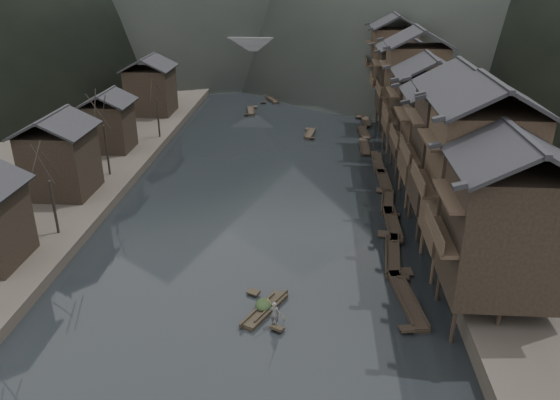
{
  "coord_description": "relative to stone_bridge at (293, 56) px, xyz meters",
  "views": [
    {
      "loc": [
        5.02,
        -39.94,
        22.83
      ],
      "look_at": [
        1.87,
        6.04,
        2.5
      ],
      "focal_mm": 35.0,
      "sensor_mm": 36.0,
      "label": 1
    }
  ],
  "objects": [
    {
      "name": "bamboo_pole",
      "position": [
        2.76,
        -81.6,
        -1.35
      ],
      "size": [
        1.17,
        2.03,
        3.13
      ],
      "primitive_type": "cylinder",
      "rotation": [
        0.63,
        0.0,
        -0.51
      ],
      "color": "#8C7A51",
      "rests_on": "boatman"
    },
    {
      "name": "moored_sampans",
      "position": [
        12.15,
        -45.72,
        -4.91
      ],
      "size": [
        2.76,
        74.38,
        0.47
      ],
      "color": "black",
      "rests_on": "water"
    },
    {
      "name": "left_bank",
      "position": [
        -35.0,
        -32.0,
        -4.51
      ],
      "size": [
        40.0,
        200.0,
        1.2
      ],
      "primitive_type": "cube",
      "color": "#2D2823",
      "rests_on": "ground"
    },
    {
      "name": "right_bank",
      "position": [
        35.0,
        -32.0,
        -4.21
      ],
      "size": [
        40.0,
        200.0,
        1.8
      ],
      "primitive_type": "cube",
      "color": "#2D2823",
      "rests_on": "ground"
    },
    {
      "name": "stone_bridge",
      "position": [
        0.0,
        0.0,
        0.0
      ],
      "size": [
        40.0,
        6.0,
        9.0
      ],
      "color": "#4C4C4F",
      "rests_on": "ground"
    },
    {
      "name": "water",
      "position": [
        0.0,
        -72.0,
        -5.11
      ],
      "size": [
        300.0,
        300.0,
        0.0
      ],
      "primitive_type": "plane",
      "color": "black",
      "rests_on": "ground"
    },
    {
      "name": "boatman",
      "position": [
        2.56,
        -81.6,
        -3.79
      ],
      "size": [
        0.65,
        0.44,
        1.75
      ],
      "primitive_type": "imported",
      "rotation": [
        0.0,
        0.0,
        3.11
      ],
      "color": "#4C4C4E",
      "rests_on": "hero_sampan"
    },
    {
      "name": "midriver_boats",
      "position": [
        -1.83,
        -25.27,
        -4.91
      ],
      "size": [
        11.64,
        26.15,
        0.45
      ],
      "color": "black",
      "rests_on": "water"
    },
    {
      "name": "left_houses",
      "position": [
        -20.5,
        -51.88,
        0.55
      ],
      "size": [
        8.1,
        53.2,
        8.73
      ],
      "color": "black",
      "rests_on": "left_bank"
    },
    {
      "name": "cargo_heap",
      "position": [
        1.63,
        -79.74,
        -4.32
      ],
      "size": [
        1.16,
        1.52,
        0.7
      ],
      "primitive_type": "ellipsoid",
      "color": "black",
      "rests_on": "hero_sampan"
    },
    {
      "name": "hero_sampan",
      "position": [
        1.74,
        -79.96,
        -4.91
      ],
      "size": [
        3.15,
        5.1,
        0.44
      ],
      "color": "black",
      "rests_on": "water"
    },
    {
      "name": "bare_trees",
      "position": [
        -17.0,
        -59.66,
        1.52
      ],
      "size": [
        3.99,
        43.44,
        7.98
      ],
      "color": "black",
      "rests_on": "left_bank"
    },
    {
      "name": "stilt_houses",
      "position": [
        17.28,
        -52.7,
        3.92
      ],
      "size": [
        9.0,
        67.6,
        15.59
      ],
      "color": "black",
      "rests_on": "ground"
    }
  ]
}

